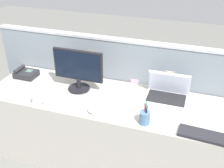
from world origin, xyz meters
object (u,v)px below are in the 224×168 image
pen_cup (145,118)px  coffee_mug (37,99)px  desktop_monitor (78,68)px  desk_phone (26,74)px  keyboard_main (207,136)px  cell_phone_silver_slab (2,95)px  computer_mouse_right_hand (91,109)px  laptop (167,93)px

pen_cup → coffee_mug: 0.92m
desktop_monitor → desk_phone: (-0.61, 0.05, -0.18)m
desk_phone → keyboard_main: desk_phone is taller
desktop_monitor → coffee_mug: 0.45m
keyboard_main → coffee_mug: size_ratio=3.47×
keyboard_main → pen_cup: size_ratio=2.13×
pen_cup → cell_phone_silver_slab: 1.30m
computer_mouse_right_hand → coffee_mug: bearing=165.1°
cell_phone_silver_slab → computer_mouse_right_hand: bearing=-43.7°
laptop → keyboard_main: size_ratio=0.90×
desk_phone → computer_mouse_right_hand: size_ratio=2.08×
keyboard_main → cell_phone_silver_slab: (-1.76, 0.01, -0.01)m
laptop → desk_phone: laptop is taller
laptop → computer_mouse_right_hand: laptop is taller
desk_phone → coffee_mug: bearing=-46.4°
keyboard_main → cell_phone_silver_slab: 1.76m
cell_phone_silver_slab → keyboard_main: bearing=-45.7°
desktop_monitor → desk_phone: size_ratio=2.21×
desktop_monitor → pen_cup: bearing=-24.9°
laptop → computer_mouse_right_hand: (-0.55, -0.39, -0.04)m
keyboard_main → pen_cup: 0.46m
pen_cup → cell_phone_silver_slab: pen_cup is taller
coffee_mug → keyboard_main: bearing=0.3°
desktop_monitor → pen_cup: (0.69, -0.32, -0.16)m
laptop → pen_cup: (-0.11, -0.41, 0.00)m
pen_cup → coffee_mug: bearing=-178.5°
keyboard_main → laptop: bearing=133.1°
desk_phone → desktop_monitor: bearing=-4.4°
computer_mouse_right_hand → cell_phone_silver_slab: 0.85m
pen_cup → desk_phone: bearing=164.2°
computer_mouse_right_hand → cell_phone_silver_slab: computer_mouse_right_hand is taller
keyboard_main → desktop_monitor: bearing=167.1°
computer_mouse_right_hand → cell_phone_silver_slab: bearing=161.7°
desk_phone → pen_cup: size_ratio=1.09×
desktop_monitor → keyboard_main: desktop_monitor is taller
keyboard_main → computer_mouse_right_hand: (-0.90, 0.04, 0.01)m
desktop_monitor → keyboard_main: (1.15, -0.34, -0.20)m
coffee_mug → pen_cup: bearing=1.5°
computer_mouse_right_hand → desktop_monitor: bearing=109.2°
laptop → desk_phone: 1.40m
desktop_monitor → laptop: bearing=6.6°
desk_phone → cell_phone_silver_slab: (-0.00, -0.37, -0.03)m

